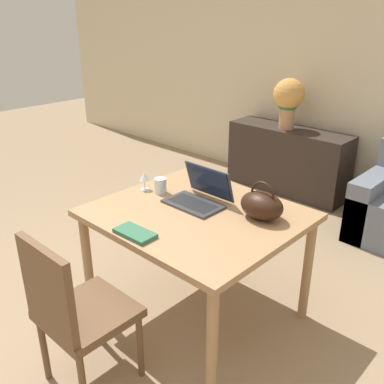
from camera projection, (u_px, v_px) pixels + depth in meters
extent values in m
plane|color=#997F60|center=(93.00, 365.00, 2.50)|extent=(14.00, 14.00, 0.00)
cube|color=beige|center=(366.00, 71.00, 4.21)|extent=(10.00, 0.06, 2.70)
cube|color=#A87F56|center=(197.00, 215.00, 2.62)|extent=(1.20, 1.06, 0.04)
cylinder|color=#A87F56|center=(88.00, 266.00, 2.80)|extent=(0.06, 0.06, 0.73)
cylinder|color=#A87F56|center=(212.00, 348.00, 2.12)|extent=(0.06, 0.06, 0.73)
cylinder|color=#A87F56|center=(187.00, 219.00, 3.43)|extent=(0.06, 0.06, 0.73)
cylinder|color=#A87F56|center=(307.00, 270.00, 2.75)|extent=(0.06, 0.06, 0.73)
cube|color=brown|center=(88.00, 313.00, 2.25)|extent=(0.44, 0.44, 0.05)
cube|color=brown|center=(47.00, 290.00, 2.02)|extent=(0.42, 0.04, 0.46)
cylinder|color=brown|center=(100.00, 316.00, 2.58)|extent=(0.04, 0.04, 0.41)
cylinder|color=brown|center=(140.00, 346.00, 2.35)|extent=(0.04, 0.04, 0.41)
cylinder|color=brown|center=(44.00, 349.00, 2.33)|extent=(0.04, 0.04, 0.41)
cube|color=slate|center=(373.00, 202.00, 3.93)|extent=(0.20, 0.81, 0.56)
cube|color=#332823|center=(287.00, 160.00, 4.78)|extent=(1.37, 0.40, 0.72)
cube|color=#38383D|center=(193.00, 204.00, 2.70)|extent=(0.37, 0.22, 0.02)
cube|color=black|center=(193.00, 203.00, 2.69)|extent=(0.31, 0.14, 0.00)
cube|color=#38383D|center=(209.00, 181.00, 2.76)|extent=(0.37, 0.07, 0.21)
cube|color=#19233D|center=(208.00, 181.00, 2.75)|extent=(0.34, 0.07, 0.19)
cylinder|color=silver|center=(160.00, 186.00, 2.87)|extent=(0.08, 0.08, 0.10)
cylinder|color=silver|center=(145.00, 189.00, 2.93)|extent=(0.06, 0.06, 0.01)
cylinder|color=silver|center=(145.00, 185.00, 2.92)|extent=(0.01, 0.01, 0.06)
cone|color=silver|center=(144.00, 176.00, 2.90)|extent=(0.07, 0.07, 0.06)
ellipsoid|color=black|center=(262.00, 206.00, 2.51)|extent=(0.27, 0.20, 0.16)
torus|color=black|center=(263.00, 195.00, 2.48)|extent=(0.16, 0.01, 0.16)
cylinder|color=tan|center=(287.00, 117.00, 4.57)|extent=(0.16, 0.16, 0.25)
sphere|color=#3D6B38|center=(288.00, 100.00, 4.50)|extent=(0.25, 0.25, 0.25)
sphere|color=#D6994C|center=(289.00, 94.00, 4.48)|extent=(0.33, 0.33, 0.33)
cube|color=#336B4C|center=(135.00, 233.00, 2.34)|extent=(0.24, 0.13, 0.02)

